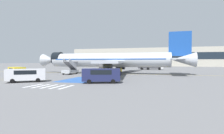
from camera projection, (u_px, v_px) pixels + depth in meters
The scene contains 18 objects.
ground_plane at pixel (114, 74), 44.51m from camera, with size 600.00×600.00×0.00m, color slate.
apron_leadline_yellow at pixel (108, 74), 45.40m from camera, with size 0.20×75.10×0.01m, color gold.
apron_stand_patch_blue at pixel (83, 79), 30.38m from camera, with size 6.21×9.71×0.01m, color #2856A8.
apron_walkway_bar_0 at pixel (33, 86), 22.57m from camera, with size 0.44×3.60×0.01m, color silver.
apron_walkway_bar_1 at pixel (41, 86), 22.26m from camera, with size 0.44×3.60×0.01m, color silver.
apron_walkway_bar_2 at pixel (49, 86), 21.95m from camera, with size 0.44×3.60×0.01m, color silver.
apron_walkway_bar_3 at pixel (58, 87), 21.64m from camera, with size 0.44×3.60×0.01m, color silver.
apron_walkway_bar_4 at pixel (67, 87), 21.33m from camera, with size 0.44×3.60×0.01m, color silver.
airliner at pixel (111, 60), 45.10m from camera, with size 40.44×36.10×10.15m.
boarding_stairs_forward at pixel (70, 70), 43.41m from camera, with size 2.22×5.24×3.96m.
fuel_tanker at pixel (150, 65), 66.94m from camera, with size 9.39×2.81×3.69m.
service_van_0 at pixel (26, 74), 26.57m from camera, with size 5.69×4.87×1.99m.
service_van_1 at pixel (17, 72), 32.39m from camera, with size 4.64×3.84×2.09m.
service_van_2 at pixel (101, 74), 25.33m from camera, with size 5.74×3.57×2.12m.
service_van_3 at pixel (102, 72), 35.49m from camera, with size 5.77×4.45×1.74m.
ground_crew_0 at pixel (121, 71), 40.06m from camera, with size 0.49×0.40×1.76m.
ground_crew_1 at pixel (116, 71), 41.25m from camera, with size 0.47×0.33×1.66m.
terminal_building at pixel (147, 57), 123.37m from camera, with size 106.39×12.10×12.52m.
Camera 1 is at (11.03, -43.05, 3.10)m, focal length 28.00 mm.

